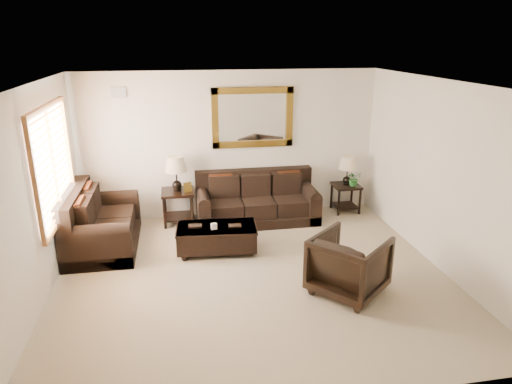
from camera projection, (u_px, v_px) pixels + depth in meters
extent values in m
cube|color=gray|center=(253.00, 275.00, 6.56)|extent=(5.50, 5.00, 0.01)
cube|color=white|center=(252.00, 83.00, 5.68)|extent=(5.50, 5.00, 0.01)
cube|color=beige|center=(230.00, 145.00, 8.45)|extent=(5.50, 0.01, 2.70)
cube|color=beige|center=(302.00, 278.00, 3.79)|extent=(5.50, 0.01, 2.70)
cube|color=beige|center=(35.00, 198.00, 5.67)|extent=(0.01, 5.00, 2.70)
cube|color=beige|center=(440.00, 176.00, 6.57)|extent=(0.01, 5.00, 2.70)
cube|color=white|center=(51.00, 164.00, 6.44)|extent=(0.01, 1.80, 1.50)
cube|color=brown|center=(45.00, 108.00, 6.19)|extent=(0.06, 1.96, 0.08)
cube|color=brown|center=(61.00, 215.00, 6.70)|extent=(0.06, 1.96, 0.08)
cube|color=brown|center=(35.00, 184.00, 5.57)|extent=(0.06, 0.08, 1.50)
cube|color=brown|center=(68.00, 148.00, 7.32)|extent=(0.06, 0.08, 1.50)
cube|color=brown|center=(54.00, 164.00, 6.45)|extent=(0.05, 0.05, 1.50)
cube|color=#513610|center=(253.00, 118.00, 8.33)|extent=(1.50, 0.06, 1.10)
cube|color=white|center=(253.00, 118.00, 8.34)|extent=(1.26, 0.01, 0.86)
cube|color=#999999|center=(119.00, 92.00, 7.79)|extent=(0.25, 0.02, 0.18)
cube|color=black|center=(257.00, 216.00, 8.47)|extent=(2.20, 0.95, 0.18)
cube|color=black|center=(254.00, 181.00, 8.62)|extent=(2.20, 0.22, 0.45)
cube|color=black|center=(226.00, 207.00, 8.28)|extent=(0.56, 0.78, 0.27)
cube|color=black|center=(257.00, 205.00, 8.37)|extent=(0.56, 0.78, 0.27)
cube|color=black|center=(288.00, 203.00, 8.47)|extent=(0.56, 0.78, 0.27)
cube|color=black|center=(203.00, 211.00, 8.25)|extent=(0.22, 0.95, 0.53)
cylinder|color=black|center=(203.00, 197.00, 8.16)|extent=(0.22, 0.93, 0.22)
cube|color=black|center=(309.00, 204.00, 8.57)|extent=(0.22, 0.95, 0.53)
cylinder|color=black|center=(309.00, 191.00, 8.49)|extent=(0.22, 0.93, 0.22)
cube|color=#5B240B|center=(221.00, 186.00, 8.34)|extent=(0.42, 0.19, 0.43)
cube|color=#5B240B|center=(289.00, 182.00, 8.55)|extent=(0.42, 0.19, 0.43)
cube|color=black|center=(105.00, 241.00, 7.43)|extent=(1.04, 1.75, 0.20)
cube|color=black|center=(74.00, 206.00, 7.15)|extent=(0.24, 1.75, 0.49)
cube|color=black|center=(102.00, 235.00, 7.05)|extent=(0.85, 0.61, 0.30)
cube|color=black|center=(107.00, 220.00, 7.65)|extent=(0.85, 0.61, 0.30)
cube|color=black|center=(97.00, 251.00, 6.66)|extent=(1.04, 0.24, 0.58)
cylinder|color=black|center=(94.00, 232.00, 6.57)|extent=(1.02, 0.24, 0.24)
cube|color=black|center=(110.00, 213.00, 8.07)|extent=(1.04, 0.24, 0.58)
cylinder|color=black|center=(108.00, 198.00, 7.97)|extent=(1.02, 0.24, 0.24)
cube|color=#5B240B|center=(84.00, 214.00, 6.84)|extent=(0.20, 0.46, 0.47)
cube|color=#5B240B|center=(92.00, 197.00, 7.53)|extent=(0.20, 0.46, 0.47)
cube|color=black|center=(177.00, 192.00, 8.22)|extent=(0.57, 0.57, 0.05)
cube|color=black|center=(179.00, 216.00, 8.38)|extent=(0.48, 0.48, 0.03)
cylinder|color=black|center=(165.00, 214.00, 8.06)|extent=(0.05, 0.05, 0.57)
cylinder|color=black|center=(192.00, 212.00, 8.14)|extent=(0.05, 0.05, 0.57)
cylinder|color=black|center=(165.00, 204.00, 8.51)|extent=(0.05, 0.05, 0.57)
cylinder|color=black|center=(191.00, 203.00, 8.59)|extent=(0.05, 0.05, 0.57)
sphere|color=black|center=(177.00, 185.00, 8.18)|extent=(0.18, 0.18, 0.18)
cylinder|color=black|center=(176.00, 175.00, 8.12)|extent=(0.02, 0.02, 0.37)
cone|color=tan|center=(176.00, 164.00, 8.05)|extent=(0.39, 0.39, 0.27)
cube|color=#513610|center=(188.00, 187.00, 8.12)|extent=(0.16, 0.10, 0.18)
cube|color=black|center=(346.00, 186.00, 8.81)|extent=(0.50, 0.50, 0.05)
cube|color=black|center=(345.00, 206.00, 8.95)|extent=(0.42, 0.42, 0.03)
cylinder|color=black|center=(339.00, 203.00, 8.67)|extent=(0.05, 0.05, 0.50)
cylinder|color=black|center=(360.00, 202.00, 8.74)|extent=(0.05, 0.05, 0.50)
cylinder|color=black|center=(331.00, 196.00, 9.07)|extent=(0.05, 0.05, 0.50)
cylinder|color=black|center=(352.00, 195.00, 9.14)|extent=(0.05, 0.05, 0.50)
sphere|color=black|center=(347.00, 180.00, 8.78)|extent=(0.15, 0.15, 0.15)
cylinder|color=black|center=(347.00, 172.00, 8.73)|extent=(0.02, 0.02, 0.33)
cone|color=tan|center=(348.00, 163.00, 8.67)|extent=(0.34, 0.34, 0.23)
sphere|color=black|center=(185.00, 258.00, 6.98)|extent=(0.11, 0.11, 0.11)
sphere|color=black|center=(251.00, 252.00, 7.15)|extent=(0.11, 0.11, 0.11)
sphere|color=black|center=(184.00, 244.00, 7.42)|extent=(0.11, 0.11, 0.11)
sphere|color=black|center=(247.00, 240.00, 7.59)|extent=(0.11, 0.11, 0.11)
cube|color=black|center=(217.00, 237.00, 7.22)|extent=(1.27, 0.75, 0.34)
cube|color=black|center=(216.00, 228.00, 7.17)|extent=(1.30, 0.77, 0.04)
cube|color=black|center=(195.00, 226.00, 7.15)|extent=(0.22, 0.16, 0.03)
cube|color=black|center=(235.00, 226.00, 7.16)|extent=(0.20, 0.15, 0.02)
cube|color=white|center=(214.00, 226.00, 7.05)|extent=(0.09, 0.07, 0.09)
imported|color=black|center=(349.00, 262.00, 5.99)|extent=(1.18, 1.18, 0.89)
imported|color=#1E551D|center=(354.00, 180.00, 8.70)|extent=(0.30, 0.32, 0.23)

